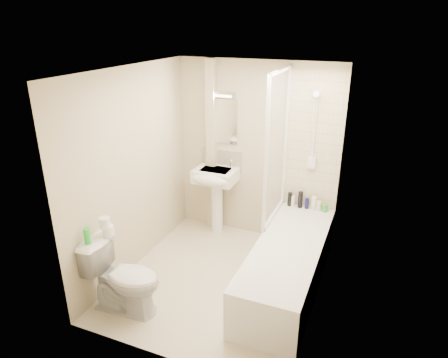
% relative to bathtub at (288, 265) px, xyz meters
% --- Properties ---
extents(floor, '(2.50, 2.50, 0.00)m').
position_rel_bathtub_xyz_m(floor, '(-0.75, -0.19, -0.29)').
color(floor, beige).
rests_on(floor, ground).
extents(wall_back, '(2.20, 0.02, 2.40)m').
position_rel_bathtub_xyz_m(wall_back, '(-0.75, 1.06, 0.91)').
color(wall_back, beige).
rests_on(wall_back, ground).
extents(wall_left, '(0.02, 2.50, 2.40)m').
position_rel_bathtub_xyz_m(wall_left, '(-1.85, -0.19, 0.91)').
color(wall_left, beige).
rests_on(wall_left, ground).
extents(wall_right, '(0.02, 2.50, 2.40)m').
position_rel_bathtub_xyz_m(wall_right, '(0.35, -0.19, 0.91)').
color(wall_right, beige).
rests_on(wall_right, ground).
extents(ceiling, '(2.20, 2.50, 0.02)m').
position_rel_bathtub_xyz_m(ceiling, '(-0.75, -0.19, 2.11)').
color(ceiling, white).
rests_on(ceiling, wall_back).
extents(tile_back, '(0.70, 0.01, 1.75)m').
position_rel_bathtub_xyz_m(tile_back, '(0.00, 1.05, 1.14)').
color(tile_back, beige).
rests_on(tile_back, wall_back).
extents(tile_right, '(0.01, 2.10, 1.75)m').
position_rel_bathtub_xyz_m(tile_right, '(0.34, 0.00, 1.14)').
color(tile_right, beige).
rests_on(tile_right, wall_right).
extents(pipe_boxing, '(0.12, 0.12, 2.40)m').
position_rel_bathtub_xyz_m(pipe_boxing, '(-1.37, 1.00, 0.91)').
color(pipe_boxing, beige).
rests_on(pipe_boxing, ground).
extents(splashback, '(0.60, 0.02, 0.30)m').
position_rel_bathtub_xyz_m(splashback, '(-1.25, 1.05, 0.74)').
color(splashback, beige).
rests_on(splashback, wall_back).
extents(mirror, '(0.46, 0.01, 0.60)m').
position_rel_bathtub_xyz_m(mirror, '(-1.25, 1.05, 1.29)').
color(mirror, white).
rests_on(mirror, wall_back).
extents(strip_light, '(0.42, 0.07, 0.07)m').
position_rel_bathtub_xyz_m(strip_light, '(-1.25, 1.03, 1.66)').
color(strip_light, silver).
rests_on(strip_light, wall_back).
extents(bathtub, '(0.70, 2.10, 0.55)m').
position_rel_bathtub_xyz_m(bathtub, '(0.00, 0.00, 0.00)').
color(bathtub, white).
rests_on(bathtub, ground).
extents(shower_screen, '(0.04, 0.92, 1.80)m').
position_rel_bathtub_xyz_m(shower_screen, '(-0.35, 0.61, 1.16)').
color(shower_screen, white).
rests_on(shower_screen, bathtub).
extents(shower_fixture, '(0.10, 0.16, 0.99)m').
position_rel_bathtub_xyz_m(shower_fixture, '(-0.00, 1.01, 1.26)').
color(shower_fixture, white).
rests_on(shower_fixture, wall_back).
extents(pedestal_sink, '(0.57, 0.51, 1.09)m').
position_rel_bathtub_xyz_m(pedestal_sink, '(-1.25, 0.83, 0.48)').
color(pedestal_sink, white).
rests_on(pedestal_sink, ground).
extents(bottle_black_a, '(0.06, 0.06, 0.19)m').
position_rel_bathtub_xyz_m(bottle_black_a, '(-0.23, 0.97, 0.35)').
color(bottle_black_a, black).
rests_on(bottle_black_a, bathtub).
extents(bottle_white_a, '(0.05, 0.05, 0.14)m').
position_rel_bathtub_xyz_m(bottle_white_a, '(-0.19, 0.97, 0.33)').
color(bottle_white_a, white).
rests_on(bottle_white_a, bathtub).
extents(bottle_black_b, '(0.06, 0.06, 0.22)m').
position_rel_bathtub_xyz_m(bottle_black_b, '(-0.10, 0.97, 0.37)').
color(bottle_black_b, black).
rests_on(bottle_black_b, bathtub).
extents(bottle_blue, '(0.05, 0.05, 0.15)m').
position_rel_bathtub_xyz_m(bottle_blue, '(-0.01, 0.97, 0.33)').
color(bottle_blue, '#161459').
rests_on(bottle_blue, bathtub).
extents(bottle_cream, '(0.07, 0.07, 0.18)m').
position_rel_bathtub_xyz_m(bottle_cream, '(0.08, 0.97, 0.35)').
color(bottle_cream, '#FAECC1').
rests_on(bottle_cream, bathtub).
extents(bottle_white_b, '(0.06, 0.06, 0.13)m').
position_rel_bathtub_xyz_m(bottle_white_b, '(0.14, 0.97, 0.32)').
color(bottle_white_b, white).
rests_on(bottle_white_b, bathtub).
extents(bottle_green, '(0.07, 0.07, 0.09)m').
position_rel_bathtub_xyz_m(bottle_green, '(0.23, 0.97, 0.31)').
color(bottle_green, green).
rests_on(bottle_green, bathtub).
extents(toilet, '(0.53, 0.82, 0.79)m').
position_rel_bathtub_xyz_m(toilet, '(-1.47, -1.01, 0.10)').
color(toilet, white).
rests_on(toilet, ground).
extents(toilet_roll_lower, '(0.12, 0.12, 0.10)m').
position_rel_bathtub_xyz_m(toilet_roll_lower, '(-1.69, -0.91, 0.55)').
color(toilet_roll_lower, white).
rests_on(toilet_roll_lower, toilet).
extents(toilet_roll_upper, '(0.11, 0.11, 0.11)m').
position_rel_bathtub_xyz_m(toilet_roll_upper, '(-1.69, -0.94, 0.65)').
color(toilet_roll_upper, white).
rests_on(toilet_roll_upper, toilet_roll_lower).
extents(green_bottle, '(0.06, 0.06, 0.17)m').
position_rel_bathtub_xyz_m(green_bottle, '(-1.77, -1.13, 0.58)').
color(green_bottle, green).
rests_on(green_bottle, toilet).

